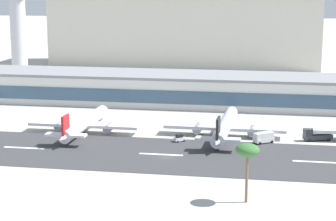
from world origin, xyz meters
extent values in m
plane|color=#B2AFA8|center=(0.00, 0.00, 0.00)|extent=(1400.00, 1400.00, 0.00)
cube|color=#38383A|center=(0.00, 2.15, 0.04)|extent=(800.00, 34.89, 0.08)
cube|color=white|center=(-41.28, 2.15, 0.09)|extent=(12.00, 1.20, 0.01)
cube|color=white|center=(-1.98, 2.15, 0.09)|extent=(12.00, 1.20, 0.01)
cube|color=white|center=(39.01, 2.15, 0.09)|extent=(12.00, 1.20, 0.01)
cube|color=silver|center=(-8.93, 74.42, 5.35)|extent=(177.44, 26.02, 10.71)
cube|color=#38516B|center=(-8.93, 61.26, 4.82)|extent=(172.12, 0.30, 4.82)
cube|color=gray|center=(-8.93, 74.42, 11.21)|extent=(179.22, 26.28, 1.00)
cylinder|color=silver|center=(-92.05, 117.96, 20.80)|extent=(7.39, 7.39, 41.61)
cube|color=beige|center=(-23.36, 189.89, 22.99)|extent=(149.77, 37.73, 45.97)
cylinder|color=white|center=(-30.02, 23.54, 2.94)|extent=(4.18, 37.99, 3.80)
sphere|color=white|center=(-29.83, 42.52, 2.94)|extent=(3.61, 3.61, 3.61)
cone|color=white|center=(-30.22, 4.57, 2.94)|extent=(3.49, 6.87, 3.42)
cube|color=white|center=(-30.03, 22.78, 2.56)|extent=(34.85, 6.05, 0.84)
cylinder|color=gray|center=(-22.20, 22.70, 1.90)|extent=(2.52, 5.34, 2.47)
cylinder|color=gray|center=(-37.86, 22.86, 1.90)|extent=(2.52, 5.34, 2.47)
cube|color=white|center=(-30.20, 6.08, 3.32)|extent=(11.86, 3.25, 0.67)
cube|color=red|center=(-30.20, 6.08, 5.98)|extent=(0.66, 5.13, 6.07)
cylinder|color=black|center=(-30.04, 21.65, 0.52)|extent=(0.68, 0.68, 1.04)
cylinder|color=silver|center=(13.34, 26.61, 3.12)|extent=(5.01, 40.37, 4.03)
sphere|color=silver|center=(13.83, 46.75, 3.12)|extent=(3.83, 3.83, 3.83)
cone|color=silver|center=(12.84, 6.47, 3.12)|extent=(3.80, 7.34, 3.63)
cube|color=silver|center=(13.32, 25.81, 2.72)|extent=(36.93, 6.94, 0.89)
cylinder|color=gray|center=(21.59, 25.60, 2.01)|extent=(2.76, 5.70, 2.62)
cylinder|color=gray|center=(5.04, 26.01, 2.01)|extent=(2.76, 5.70, 2.62)
cube|color=silver|center=(12.88, 8.08, 3.53)|extent=(12.59, 3.63, 0.71)
cube|color=black|center=(12.88, 8.08, 6.35)|extent=(0.78, 5.45, 6.45)
cylinder|color=black|center=(13.29, 24.60, 0.55)|extent=(0.73, 0.73, 1.11)
cube|color=#2D3338|center=(40.81, 25.24, 1.15)|extent=(8.88, 5.25, 1.40)
cylinder|color=silver|center=(41.77, 25.57, 2.90)|extent=(6.15, 3.88, 2.10)
cube|color=#2D3338|center=(37.76, 24.18, 2.75)|extent=(2.71, 2.93, 1.80)
cylinder|color=black|center=(37.57, 25.49, 0.45)|extent=(0.94, 0.56, 0.90)
cylinder|color=black|center=(38.43, 23.03, 0.45)|extent=(0.94, 0.56, 0.90)
cylinder|color=black|center=(43.19, 27.45, 0.45)|extent=(0.94, 0.56, 0.90)
cylinder|color=black|center=(44.04, 24.99, 0.45)|extent=(0.94, 0.56, 0.90)
cube|color=white|center=(25.14, 19.26, 1.05)|extent=(6.26, 5.47, 1.20)
cube|color=silver|center=(25.73, 19.68, 2.45)|extent=(4.85, 4.40, 1.60)
cube|color=white|center=(23.40, 17.99, 2.40)|extent=(2.66, 2.77, 1.50)
cylinder|color=black|center=(22.74, 18.99, 0.45)|extent=(0.89, 0.76, 0.90)
cylinder|color=black|center=(24.15, 17.05, 0.45)|extent=(0.89, 0.76, 0.90)
cylinder|color=black|center=(26.14, 21.46, 0.45)|extent=(0.89, 0.76, 0.90)
cylinder|color=black|center=(27.55, 19.52, 0.45)|extent=(0.89, 0.76, 0.90)
cube|color=white|center=(0.77, 16.79, 0.80)|extent=(3.43, 3.35, 1.00)
cube|color=black|center=(0.77, 16.79, 1.75)|extent=(2.28, 2.25, 0.90)
cylinder|color=black|center=(-0.59, 16.61, 0.30)|extent=(0.63, 0.61, 0.60)
cylinder|color=black|center=(0.50, 15.44, 0.30)|extent=(0.63, 0.61, 0.60)
cylinder|color=black|center=(1.05, 18.13, 0.30)|extent=(0.63, 0.61, 0.60)
cylinder|color=black|center=(2.14, 16.97, 0.30)|extent=(0.63, 0.61, 0.60)
cylinder|color=brown|center=(22.59, -30.92, 5.72)|extent=(0.57, 0.57, 11.45)
ellipsoid|color=#386B33|center=(22.59, -30.92, 11.45)|extent=(5.01, 5.01, 2.76)
camera|label=1|loc=(27.59, -154.84, 45.27)|focal=65.44mm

